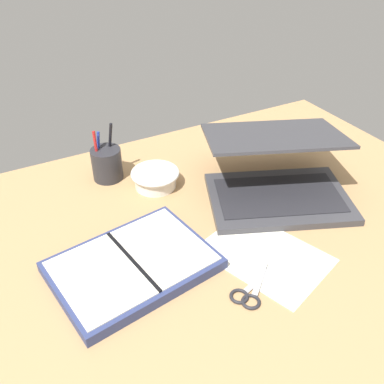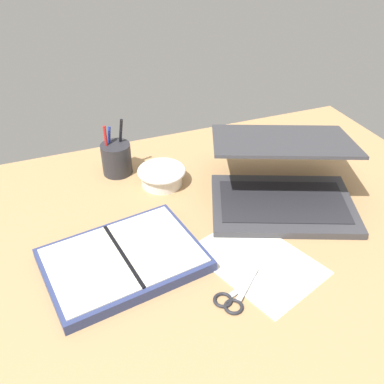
% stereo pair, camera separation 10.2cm
% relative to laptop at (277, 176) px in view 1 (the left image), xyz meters
% --- Properties ---
extents(desk_top, '(1.40, 1.00, 0.02)m').
position_rel_laptop_xyz_m(desk_top, '(-0.22, -0.05, -0.06)').
color(desk_top, tan).
rests_on(desk_top, ground).
extents(laptop, '(0.46, 0.45, 0.16)m').
position_rel_laptop_xyz_m(laptop, '(0.00, 0.00, 0.00)').
color(laptop, '#38383D').
rests_on(laptop, desk_top).
extents(bowl, '(0.13, 0.13, 0.05)m').
position_rel_laptop_xyz_m(bowl, '(-0.26, 0.18, -0.03)').
color(bowl, silver).
rests_on(bowl, desk_top).
extents(pen_cup, '(0.08, 0.08, 0.16)m').
position_rel_laptop_xyz_m(pen_cup, '(-0.36, 0.28, -0.01)').
color(pen_cup, '#28282D').
rests_on(pen_cup, desk_top).
extents(planner, '(0.36, 0.28, 0.03)m').
position_rel_laptop_xyz_m(planner, '(-0.44, -0.08, -0.04)').
color(planner, navy).
rests_on(planner, desk_top).
extents(scissors, '(0.13, 0.10, 0.01)m').
position_rel_laptop_xyz_m(scissors, '(-0.26, -0.26, -0.05)').
color(scissors, '#B7B7BC').
rests_on(scissors, desk_top).
extents(paper_sheet_front, '(0.27, 0.31, 0.00)m').
position_rel_laptop_xyz_m(paper_sheet_front, '(-0.16, -0.18, -0.05)').
color(paper_sheet_front, silver).
rests_on(paper_sheet_front, desk_top).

